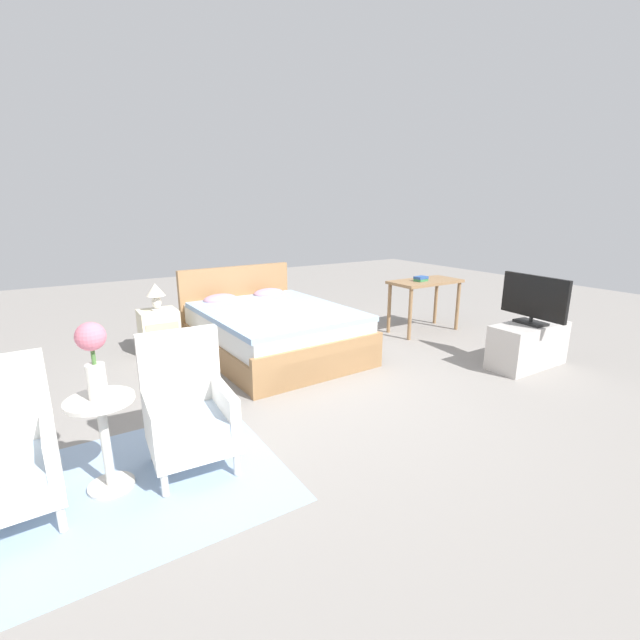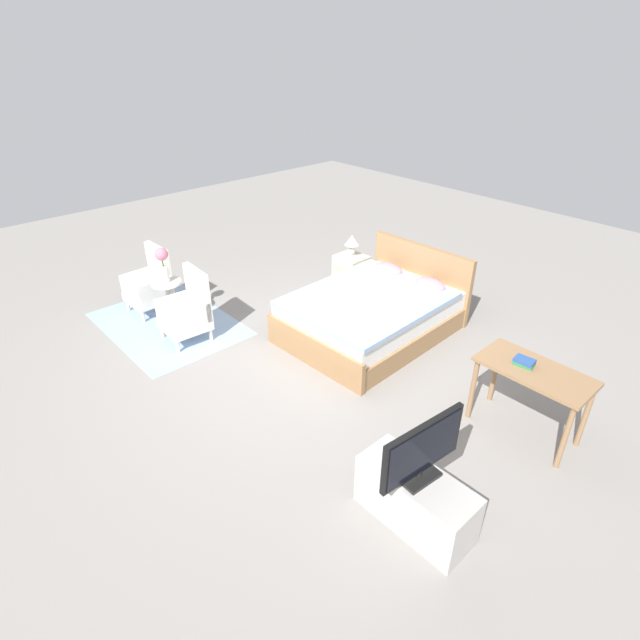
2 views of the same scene
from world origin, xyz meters
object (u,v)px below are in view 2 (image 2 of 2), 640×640
object	(u,v)px
tv_flatscreen	(422,451)
book_stack	(524,362)
bed	(374,313)
side_table	(169,297)
armchair_by_window_right	(188,312)
armchair_by_window_left	(151,285)
flower_vase	(162,261)
nightstand	(351,272)
table_lamp	(352,243)
tv_stand	(415,500)
vanity_desk	(533,379)

from	to	relation	value
tv_flatscreen	book_stack	bearing A→B (deg)	92.29
bed	side_table	bearing A→B (deg)	-137.78
bed	armchair_by_window_right	world-z (taller)	bed
book_stack	bed	bearing A→B (deg)	171.47
armchair_by_window_left	flower_vase	xyz separation A→B (m)	(0.52, 0.00, 0.53)
side_table	nightstand	xyz separation A→B (m)	(0.88, 2.60, -0.12)
table_lamp	tv_stand	bearing A→B (deg)	-38.63
armchair_by_window_left	tv_stand	world-z (taller)	armchair_by_window_left
vanity_desk	table_lamp	bearing A→B (deg)	162.89
flower_vase	book_stack	bearing A→B (deg)	19.88
table_lamp	nightstand	bearing A→B (deg)	-90.00
armchair_by_window_left	tv_flatscreen	world-z (taller)	tv_flatscreen
armchair_by_window_right	vanity_desk	world-z (taller)	armchair_by_window_right
armchair_by_window_left	armchair_by_window_right	xyz separation A→B (m)	(1.03, -0.00, 0.00)
side_table	flower_vase	bearing A→B (deg)	180.00
side_table	nightstand	distance (m)	2.74
nightstand	table_lamp	bearing A→B (deg)	90.00
flower_vase	tv_flatscreen	distance (m)	4.28
armchair_by_window_left	armchair_by_window_right	distance (m)	1.03
tv_stand	tv_flatscreen	xyz separation A→B (m)	(0.00, -0.00, 0.53)
bed	tv_stand	bearing A→B (deg)	-41.22
nightstand	tv_stand	xyz separation A→B (m)	(3.39, -2.71, -0.02)
nightstand	side_table	bearing A→B (deg)	-108.74
book_stack	nightstand	bearing A→B (deg)	162.08
armchair_by_window_left	tv_flatscreen	size ratio (longest dim) A/B	1.16
bed	flower_vase	xyz separation A→B (m)	(-2.04, -1.85, 0.61)
table_lamp	tv_flatscreen	size ratio (longest dim) A/B	0.42
side_table	table_lamp	bearing A→B (deg)	71.27
armchair_by_window_left	side_table	bearing A→B (deg)	0.31
flower_vase	armchair_by_window_left	bearing A→B (deg)	-179.69
armchair_by_window_left	flower_vase	size ratio (longest dim) A/B	1.93
vanity_desk	flower_vase	bearing A→B (deg)	-160.38
side_table	tv_stand	xyz separation A→B (m)	(4.27, -0.11, -0.14)
tv_stand	nightstand	bearing A→B (deg)	141.38
tv_flatscreen	tv_stand	bearing A→B (deg)	174.42
side_table	flower_vase	distance (m)	0.52
armchair_by_window_left	tv_stand	distance (m)	4.79
tv_stand	book_stack	distance (m)	1.72
bed	armchair_by_window_right	xyz separation A→B (m)	(-1.52, -1.85, 0.08)
armchair_by_window_left	side_table	size ratio (longest dim) A/B	1.48
tv_flatscreen	nightstand	bearing A→B (deg)	141.40
table_lamp	book_stack	xyz separation A→B (m)	(3.33, -1.08, 0.03)
book_stack	tv_flatscreen	bearing A→B (deg)	-87.71
table_lamp	tv_stand	world-z (taller)	table_lamp
bed	vanity_desk	bearing A→B (deg)	-7.67
tv_stand	armchair_by_window_left	bearing A→B (deg)	178.71
armchair_by_window_left	nightstand	xyz separation A→B (m)	(1.40, 2.60, -0.12)
tv_stand	tv_flatscreen	distance (m)	0.53
nightstand	vanity_desk	world-z (taller)	vanity_desk
armchair_by_window_right	nightstand	xyz separation A→B (m)	(0.36, 2.60, -0.12)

